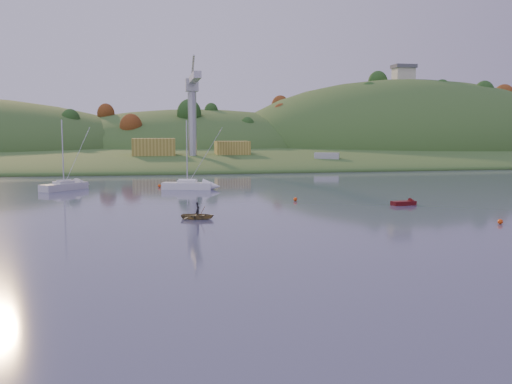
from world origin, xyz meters
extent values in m
plane|color=#353A57|center=(0.00, 0.00, 0.00)|extent=(500.00, 500.00, 0.00)
cube|color=#294F1F|center=(0.00, 230.00, 0.00)|extent=(620.00, 220.00, 1.50)
ellipsoid|color=#294F1F|center=(0.00, 165.00, 0.00)|extent=(640.00, 150.00, 7.00)
ellipsoid|color=#294F1F|center=(10.00, 210.00, 0.00)|extent=(140.00, 120.00, 36.00)
ellipsoid|color=#294F1F|center=(95.00, 195.00, 0.00)|extent=(150.00, 130.00, 60.00)
cube|color=beige|center=(95.00, 195.00, 32.50)|extent=(8.00, 6.00, 5.00)
cube|color=#595960|center=(95.00, 195.00, 35.70)|extent=(9.00, 7.00, 1.50)
cube|color=slate|center=(5.00, 122.00, 1.20)|extent=(42.00, 16.00, 2.40)
cube|color=olive|center=(-8.00, 123.00, 4.80)|extent=(11.00, 8.00, 4.80)
cube|color=olive|center=(13.00, 124.00, 4.40)|extent=(9.00, 7.00, 4.00)
cylinder|color=#B7B7BC|center=(2.00, 120.00, 11.40)|extent=(2.20, 2.20, 18.00)
cube|color=#B7B7BC|center=(2.00, 120.00, 20.90)|extent=(3.20, 3.20, 3.20)
cube|color=#B7B7BC|center=(2.00, 111.00, 21.90)|extent=(1.80, 18.00, 1.60)
cube|color=#B7B7BC|center=(2.00, 125.00, 21.90)|extent=(1.80, 10.00, 1.60)
cube|color=silver|center=(-22.18, 62.46, 0.54)|extent=(6.89, 7.42, 1.07)
cube|color=silver|center=(-22.18, 62.46, 1.12)|extent=(3.24, 3.36, 0.68)
cylinder|color=silver|center=(-22.18, 62.46, 5.95)|extent=(0.18, 0.18, 9.75)
cylinder|color=silver|center=(-22.18, 62.46, 1.37)|extent=(2.14, 2.43, 0.12)
cylinder|color=silver|center=(-22.18, 62.46, 1.47)|extent=(2.06, 2.30, 0.36)
cube|color=white|center=(-3.33, 60.25, 0.53)|extent=(8.10, 4.34, 1.07)
cube|color=white|center=(-3.33, 60.25, 1.12)|extent=(3.27, 2.47, 0.68)
cylinder|color=silver|center=(-3.33, 60.25, 5.91)|extent=(0.18, 0.18, 9.70)
cylinder|color=silver|center=(-3.33, 60.25, 1.37)|extent=(3.02, 0.95, 0.12)
cylinder|color=white|center=(-3.33, 60.25, 1.47)|extent=(2.71, 1.08, 0.36)
imported|color=#8E7E4E|center=(-4.26, 29.52, 0.36)|extent=(4.06, 3.44, 0.71)
imported|color=black|center=(-4.26, 29.52, 0.76)|extent=(0.52, 0.64, 1.52)
cube|color=#540C0E|center=(21.66, 36.12, 0.25)|extent=(3.17, 1.67, 0.50)
cone|color=#540C0E|center=(23.15, 36.36, 0.25)|extent=(1.23, 1.36, 1.21)
cube|color=slate|center=(35.00, 109.08, 0.92)|extent=(15.22, 10.16, 1.84)
cube|color=#B7B7BC|center=(35.00, 109.08, 2.46)|extent=(6.85, 5.17, 2.46)
sphere|color=#E9440C|center=(24.67, 20.79, 0.25)|extent=(0.50, 0.50, 0.50)
sphere|color=#E9440C|center=(9.52, 42.42, 0.25)|extent=(0.50, 0.50, 0.50)
sphere|color=#E9440C|center=(-7.59, 64.28, 0.25)|extent=(0.50, 0.50, 0.50)
camera|label=1|loc=(-9.08, -29.13, 9.08)|focal=40.00mm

